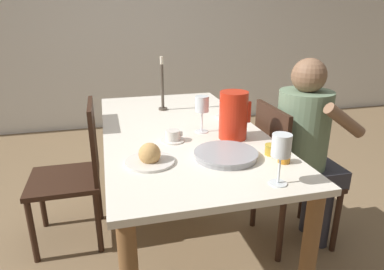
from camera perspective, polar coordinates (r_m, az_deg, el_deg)
The scene contains 16 objects.
ground_plane at distance 2.33m, azimuth -1.64°, elevation -17.09°, with size 20.00×20.00×0.00m, color #7F6647.
wall_back at distance 4.38m, azimuth -9.70°, elevation 18.31°, with size 10.00×0.06×2.60m.
dining_table at distance 2.00m, azimuth -1.82°, elevation -1.89°, with size 0.87×1.69×0.77m.
chair_person_side at distance 2.17m, azimuth 15.45°, elevation -6.14°, with size 0.42×0.42×0.90m.
chair_opposite at distance 2.24m, azimuth -18.80°, elevation -5.69°, with size 0.42×0.42×0.90m.
person_seated at distance 2.10m, azimuth 18.58°, elevation -0.98°, with size 0.39×0.41×1.17m.
red_pitcher at distance 1.80m, azimuth 6.91°, elevation 3.31°, with size 0.17×0.15×0.25m.
wine_glass_water at distance 1.87m, azimuth 1.68°, elevation 4.93°, with size 0.07×0.07×0.20m.
wine_glass_juice at distance 1.33m, azimuth 14.65°, elevation -2.14°, with size 0.07×0.07×0.21m.
teacup_near_person at distance 1.77m, azimuth -3.20°, elevation -0.25°, with size 0.13×0.13×0.06m.
teacup_across at distance 2.18m, azimuth 5.69°, elevation 3.53°, with size 0.13×0.13×0.06m.
serving_tray at distance 1.58m, azimuth 5.66°, elevation -3.27°, with size 0.29×0.29×0.03m.
bread_plate at distance 1.53m, azimuth -7.06°, elevation -3.62°, with size 0.22×0.22×0.10m.
jam_jar_amber at distance 1.64m, azimuth 13.00°, elevation -2.29°, with size 0.06×0.06×0.05m.
jam_jar_red at distance 1.57m, azimuth 15.11°, elevation -3.49°, with size 0.06×0.06×0.05m.
candlestick_tall at distance 2.32m, azimuth -4.95°, elevation 7.61°, with size 0.06×0.06×0.36m.
Camera 1 is at (-0.40, -1.82, 1.40)m, focal length 32.00 mm.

